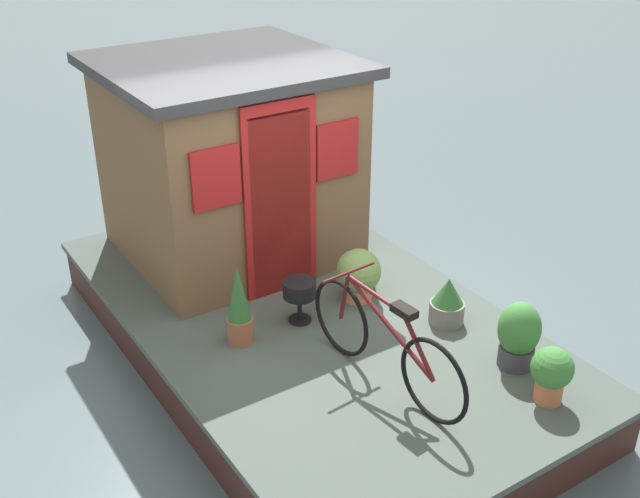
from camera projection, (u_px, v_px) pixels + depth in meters
name	position (u px, v px, depth m)	size (l,w,h in m)	color
ground_plane	(308.00, 353.00, 7.03)	(60.00, 60.00, 0.00)	#4C5B60
houseboat_deck	(308.00, 332.00, 6.92)	(5.01, 2.89, 0.47)	#424C47
houseboat_cabin	(229.00, 159.00, 7.39)	(2.11, 2.20, 1.94)	brown
bicycle	(385.00, 343.00, 5.72)	(1.69, 0.50, 0.79)	black
potted_plant_fern	(447.00, 302.00, 6.54)	(0.30, 0.30, 0.43)	slate
potted_plant_ivy	(239.00, 306.00, 6.23)	(0.22, 0.22, 0.71)	#935138
potted_plant_sage	(358.00, 274.00, 6.87)	(0.41, 0.41, 0.49)	#C6754C
potted_plant_rosemary	(552.00, 372.00, 5.59)	(0.31, 0.31, 0.45)	#B2603D
potted_plant_geranium	(519.00, 335.00, 5.96)	(0.33, 0.33, 0.56)	#38383D
charcoal_grill	(300.00, 291.00, 6.52)	(0.29, 0.29, 0.39)	black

